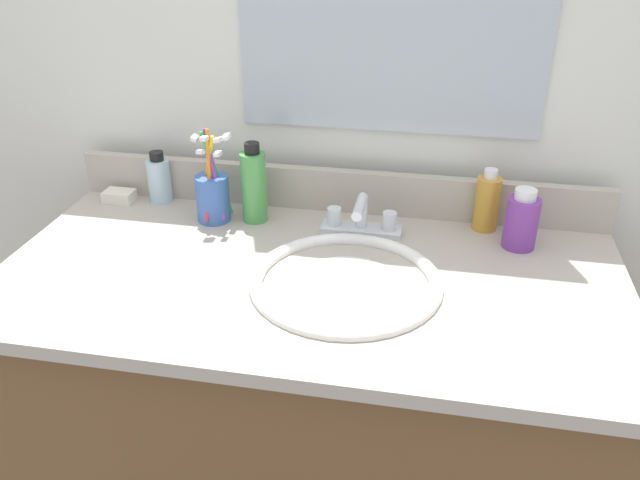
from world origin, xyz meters
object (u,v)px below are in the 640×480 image
(bottle_cream_purple, at_px, (521,221))
(cup_blue_plastic, at_px, (213,194))
(bottle_gel_clear, at_px, (159,179))
(bottle_toner_green, at_px, (254,185))
(bottle_oil_amber, at_px, (487,202))
(soap_bar, at_px, (119,196))
(faucet, at_px, (361,221))

(bottle_cream_purple, bearing_deg, cup_blue_plastic, -179.92)
(bottle_gel_clear, xyz_separation_m, cup_blue_plastic, (0.15, -0.07, 0.01))
(bottle_cream_purple, relative_size, bottle_toner_green, 0.71)
(bottle_oil_amber, relative_size, bottle_gel_clear, 1.13)
(bottle_gel_clear, xyz_separation_m, bottle_toner_green, (0.23, -0.05, 0.03))
(bottle_oil_amber, xyz_separation_m, soap_bar, (-0.78, -0.02, -0.05))
(bottle_oil_amber, distance_m, cup_blue_plastic, 0.55)
(bottle_gel_clear, relative_size, cup_blue_plastic, 0.58)
(soap_bar, bearing_deg, bottle_cream_purple, -3.26)
(bottle_oil_amber, distance_m, bottle_gel_clear, 0.69)
(faucet, bearing_deg, cup_blue_plastic, 179.39)
(bottle_cream_purple, bearing_deg, bottle_gel_clear, 174.76)
(bottle_cream_purple, bearing_deg, soap_bar, 176.74)
(bottle_gel_clear, bearing_deg, bottle_toner_green, -12.96)
(cup_blue_plastic, relative_size, soap_bar, 3.06)
(faucet, distance_m, bottle_toner_green, 0.23)
(faucet, xyz_separation_m, bottle_oil_amber, (0.24, 0.07, 0.03))
(bottle_toner_green, bearing_deg, bottle_cream_purple, -1.79)
(faucet, bearing_deg, bottle_toner_green, 174.75)
(bottle_oil_amber, relative_size, bottle_toner_green, 0.77)
(faucet, xyz_separation_m, soap_bar, (-0.54, 0.05, -0.02))
(faucet, xyz_separation_m, cup_blue_plastic, (-0.31, 0.00, 0.03))
(bottle_cream_purple, relative_size, soap_bar, 1.85)
(soap_bar, bearing_deg, cup_blue_plastic, -11.72)
(faucet, xyz_separation_m, bottle_gel_clear, (-0.45, 0.07, 0.02))
(bottle_gel_clear, bearing_deg, soap_bar, -166.66)
(faucet, bearing_deg, soap_bar, 174.50)
(bottle_gel_clear, height_order, soap_bar, bottle_gel_clear)
(bottle_gel_clear, distance_m, bottle_toner_green, 0.24)
(bottle_cream_purple, distance_m, soap_bar, 0.85)
(bottle_oil_amber, xyz_separation_m, cup_blue_plastic, (-0.55, -0.07, 0.00))
(faucet, distance_m, cup_blue_plastic, 0.31)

